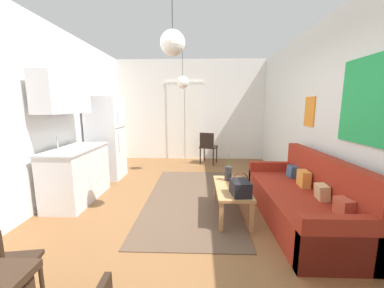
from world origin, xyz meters
TOP-DOWN VIEW (x-y plane):
  - ground_plane at (0.00, 0.00)m, footprint 4.82×7.44m
  - wall_back at (-0.01, 3.47)m, footprint 4.42×0.13m
  - wall_right at (2.16, -0.00)m, footprint 0.12×7.04m
  - wall_left at (-2.16, 0.00)m, footprint 0.12×7.04m
  - area_rug at (0.13, 0.50)m, footprint 1.47×2.97m
  - couch at (1.66, -0.23)m, footprint 0.83×2.10m
  - coffee_table at (0.72, -0.08)m, footprint 0.45×0.99m
  - bamboo_vase at (0.70, 0.19)m, footprint 0.10×0.10m
  - handbag at (0.78, -0.39)m, footprint 0.25×0.31m
  - refrigerator at (-1.74, 1.56)m, footprint 0.66×0.64m
  - kitchen_counter at (-1.78, 0.36)m, footprint 0.58×1.24m
  - accent_chair at (0.49, 2.79)m, footprint 0.53×0.52m
  - pendant_lamp_near at (-0.07, -0.33)m, footprint 0.30×0.30m
  - pendant_lamp_far at (-0.11, 1.82)m, footprint 0.26×0.26m

SIDE VIEW (x-z plane):
  - ground_plane at x=0.00m, z-range -0.10..0.00m
  - area_rug at x=0.13m, z-range 0.00..0.01m
  - couch at x=1.66m, z-range -0.17..0.73m
  - coffee_table at x=0.72m, z-range 0.15..0.58m
  - accent_chair at x=0.49m, z-range 0.07..0.93m
  - handbag at x=0.78m, z-range 0.37..0.67m
  - bamboo_vase at x=0.70m, z-range 0.31..0.75m
  - kitchen_counter at x=-1.78m, z-range -0.24..1.80m
  - refrigerator at x=-1.74m, z-range 0.00..1.74m
  - wall_back at x=-0.01m, z-range -0.01..2.84m
  - wall_left at x=-2.16m, z-range 0.00..2.85m
  - wall_right at x=2.16m, z-range 0.00..2.85m
  - pendant_lamp_far at x=-0.11m, z-range 1.59..2.52m
  - pendant_lamp_near at x=-0.07m, z-range 1.92..2.64m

